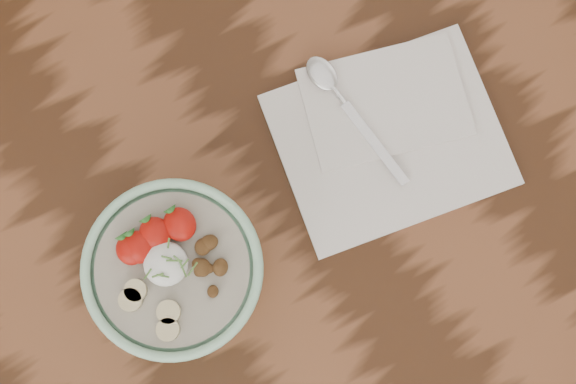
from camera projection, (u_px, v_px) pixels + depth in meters
table at (309, 203)px, 94.99cm from camera, size 160.00×90.00×75.00cm
breakfast_bowl at (177, 270)px, 78.67cm from camera, size 17.29×17.29×11.44cm
napkin at (388, 132)px, 86.15cm from camera, size 26.99×23.69×1.44cm
spoon at (335, 91)px, 85.59cm from camera, size 3.08×17.04×0.89cm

